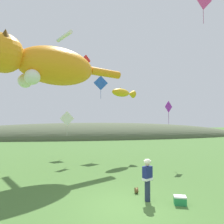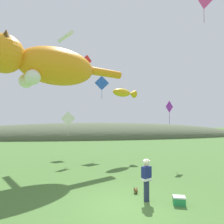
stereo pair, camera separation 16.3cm
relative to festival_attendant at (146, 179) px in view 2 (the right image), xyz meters
The scene contains 12 objects.
ground_plane 1.45m from the festival_attendant, 157.29° to the right, with size 120.00×120.00×0.00m, color #477033.
distant_hill_ridge 29.40m from the festival_attendant, 91.96° to the left, with size 59.90×12.99×5.32m.
festival_attendant is the anchor object (origin of this frame).
kite_spool 1.25m from the festival_attendant, 104.65° to the left, with size 0.12×0.27×0.27m.
picnic_cooler 1.54m from the festival_attendant, 25.22° to the right, with size 0.57×0.46×0.36m.
kite_giant_cat 9.74m from the festival_attendant, 133.22° to the left, with size 9.09×5.87×3.07m.
kite_fish_windsock 10.72m from the festival_attendant, 84.46° to the left, with size 2.70×2.20×0.85m.
kite_tube_streamer 16.33m from the festival_attendant, 111.73° to the left, with size 1.80×2.58×0.44m.
kite_diamond_white 11.82m from the festival_attendant, 111.30° to the left, with size 1.35×0.24×2.27m.
kite_diamond_red 15.20m from the festival_attendant, 101.13° to the left, with size 0.99×0.59×2.04m.
kite_diamond_blue 13.49m from the festival_attendant, 94.38° to the left, with size 1.50×0.08×2.40m.
kite_diamond_violet 8.28m from the festival_attendant, 58.65° to the left, with size 0.81×0.49×1.83m.
Camera 2 is at (-1.64, -7.96, 3.57)m, focal length 32.00 mm.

